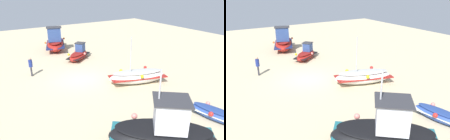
{
  "view_description": "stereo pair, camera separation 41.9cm",
  "coord_description": "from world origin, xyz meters",
  "views": [
    {
      "loc": [
        -16.08,
        7.16,
        7.53
      ],
      "look_at": [
        -1.49,
        -2.2,
        0.9
      ],
      "focal_mm": 35.93,
      "sensor_mm": 36.0,
      "label": 1
    },
    {
      "loc": [
        -16.3,
        6.81,
        7.53
      ],
      "look_at": [
        -1.49,
        -2.2,
        0.9
      ],
      "focal_mm": 35.93,
      "sensor_mm": 36.0,
      "label": 2
    }
  ],
  "objects": [
    {
      "name": "fishing_boat_0",
      "position": [
        10.08,
        -1.4,
        0.92
      ],
      "size": [
        5.46,
        3.6,
        3.0
      ],
      "rotation": [
        0.0,
        0.0,
        2.81
      ],
      "color": "maroon",
      "rests_on": "ground_plane"
    },
    {
      "name": "ground_plane",
      "position": [
        0.0,
        0.0,
        0.0
      ],
      "size": [
        53.34,
        53.34,
        0.0
      ],
      "primitive_type": "plane",
      "color": "beige"
    },
    {
      "name": "person_walking",
      "position": [
        3.12,
        3.24,
        0.97
      ],
      "size": [
        0.32,
        0.32,
        1.69
      ],
      "rotation": [
        0.0,
        0.0,
        1.41
      ],
      "color": "#2D2D38",
      "rests_on": "ground_plane"
    },
    {
      "name": "fishing_boat_1",
      "position": [
        -10.0,
        0.38,
        0.91
      ],
      "size": [
        4.78,
        5.24,
        4.24
      ],
      "rotation": [
        0.0,
        0.0,
        4.03
      ],
      "color": "black",
      "rests_on": "ground_plane"
    },
    {
      "name": "fishing_boat_3",
      "position": [
        5.17,
        -2.23,
        0.54
      ],
      "size": [
        3.1,
        3.38,
        1.73
      ],
      "rotation": [
        0.0,
        0.0,
        5.4
      ],
      "color": "maroon",
      "rests_on": "ground_plane"
    },
    {
      "name": "fishing_boat_2",
      "position": [
        -3.05,
        -3.63,
        0.57
      ],
      "size": [
        3.17,
        5.02,
        3.92
      ],
      "rotation": [
        0.0,
        0.0,
        4.41
      ],
      "color": "white",
      "rests_on": "ground_plane"
    },
    {
      "name": "fishing_boat_4",
      "position": [
        -9.73,
        -4.15,
        0.38
      ],
      "size": [
        3.18,
        1.68,
        0.79
      ],
      "rotation": [
        0.0,
        0.0,
        3.34
      ],
      "color": "#2D4C9E",
      "rests_on": "ground_plane"
    }
  ]
}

